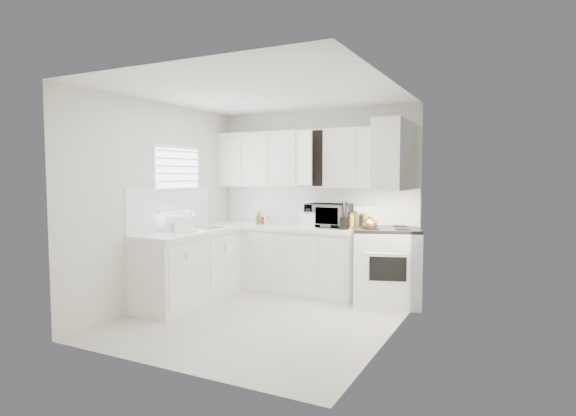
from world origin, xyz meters
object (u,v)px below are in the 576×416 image
Objects in this scene: tea_kettle at (369,224)px; dish_rack at (179,223)px; microwave at (329,213)px; rice_cooker at (309,218)px; stove at (386,256)px; utensil_crock at (344,215)px.

dish_rack reaches higher than tea_kettle.
microwave is at bearing 60.17° from dish_rack.
tea_kettle is at bearing -14.46° from rice_cooker.
microwave is (-0.86, 0.16, 0.51)m from stove.
tea_kettle is 0.41m from utensil_crock.
utensil_crock is at bearing 50.62° from dish_rack.
rice_cooker is (-0.24, -0.14, -0.08)m from microwave.
stove is at bearing -4.38° from rice_cooker.
stove is 5.34× the size of rice_cooker.
utensil_crock is (-0.38, 0.11, 0.10)m from tea_kettle.
microwave is at bearing 27.28° from rice_cooker.
microwave is at bearing 145.58° from utensil_crock.
utensil_crock is 0.94× the size of dish_rack.
utensil_crock reaches higher than stove.
rice_cooker is (-1.10, 0.02, 0.43)m from stove.
stove is 1.18m from rice_cooker.
stove is 5.35× the size of tea_kettle.
tea_kettle is 0.94m from rice_cooker.
microwave reaches higher than stove.
utensil_crock is at bearing -10.51° from rice_cooker.
dish_rack is at bearing -147.60° from utensil_crock.
dish_rack is (-1.82, -1.16, -0.08)m from utensil_crock.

